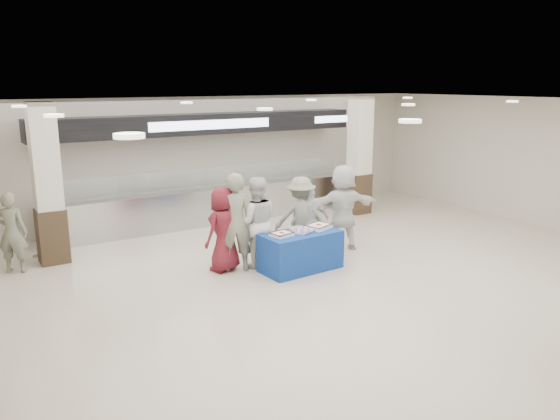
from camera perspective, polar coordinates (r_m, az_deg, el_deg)
ground at (r=9.88m, az=6.09°, el=-8.01°), size 14.00×14.00×0.00m
serving_line at (r=14.05m, az=-7.57°, el=3.26°), size 8.70×0.85×2.80m
column_left at (r=11.69m, az=-23.12°, el=2.13°), size 0.55×0.55×3.20m
column_right at (r=15.14m, az=8.28°, el=5.38°), size 0.55×0.55×3.20m
display_table at (r=10.60m, az=2.17°, el=-4.31°), size 1.59×0.86×0.75m
sheet_cake_left at (r=10.23m, az=0.18°, el=-2.50°), size 0.44×0.36×0.09m
sheet_cake_right at (r=10.77m, az=4.06°, el=-1.69°), size 0.56×0.50×0.10m
cupcake_tray at (r=10.53m, az=2.33°, el=-2.09°), size 0.55×0.49×0.07m
civilian_maroon at (r=10.48m, az=-5.92°, el=-2.00°), size 0.94×0.78×1.65m
soldier_a at (r=10.42m, az=-4.73°, el=-1.30°), size 0.82×0.69×1.92m
chef_tall at (r=10.65m, az=-2.55°, el=-1.29°), size 1.06×0.95×1.80m
chef_short at (r=11.36m, az=3.14°, el=-1.13°), size 0.91×0.45×1.50m
soldier_b at (r=11.32m, az=2.16°, el=-0.71°), size 1.24×0.99×1.68m
civilian_white at (r=11.83m, az=6.55°, el=0.28°), size 1.81×1.00×1.86m
soldier_bg at (r=11.53m, az=-26.22°, el=-2.11°), size 0.69×0.62×1.58m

